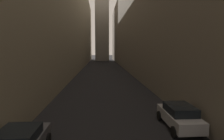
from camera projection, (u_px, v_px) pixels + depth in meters
name	position (u px, v px, depth m)	size (l,w,h in m)	color
ground_plane	(104.00, 71.00, 43.76)	(264.00, 264.00, 0.00)	black
building_block_left	(57.00, 17.00, 43.74)	(10.67, 108.00, 25.11)	gray
building_block_right	(159.00, 22.00, 45.28)	(15.98, 108.00, 23.24)	#756B5B
parked_car_right_third	(179.00, 116.00, 12.07)	(1.90, 3.97, 1.53)	#B7B7BC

